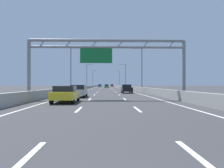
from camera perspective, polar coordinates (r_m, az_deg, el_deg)
ground_plane at (r=100.78m, az=-1.55°, el=-0.94°), size 260.00×260.00×0.00m
lane_dash_left_0 at (r=4.83m, az=-22.83°, el=-18.69°), size 0.16×3.00×0.01m
lane_dash_left_1 at (r=13.46m, az=-8.74°, el=-6.65°), size 0.16×3.00×0.01m
lane_dash_left_2 at (r=22.38m, az=-5.89°, el=-4.02°), size 0.16×3.00×0.01m
lane_dash_left_3 at (r=31.35m, az=-4.66°, el=-2.89°), size 0.16×3.00×0.01m
lane_dash_left_4 at (r=40.33m, az=-3.99°, el=-2.26°), size 0.16×3.00×0.01m
lane_dash_left_5 at (r=49.32m, az=-3.56°, el=-1.86°), size 0.16×3.00×0.01m
lane_dash_left_6 at (r=58.31m, az=-3.26°, el=-1.58°), size 0.16×3.00×0.01m
lane_dash_left_7 at (r=67.31m, az=-3.04°, el=-1.38°), size 0.16×3.00×0.01m
lane_dash_left_8 at (r=76.30m, az=-2.88°, el=-1.22°), size 0.16×3.00×0.01m
lane_dash_left_9 at (r=85.30m, az=-2.75°, el=-1.10°), size 0.16×3.00×0.01m
lane_dash_left_10 at (r=94.30m, az=-2.64°, el=-1.00°), size 0.16×3.00×0.01m
lane_dash_left_11 at (r=103.29m, az=-2.55°, el=-0.92°), size 0.16×3.00×0.01m
lane_dash_left_12 at (r=112.29m, az=-2.48°, el=-0.85°), size 0.16×3.00×0.01m
lane_dash_left_13 at (r=121.29m, az=-2.42°, el=-0.79°), size 0.16×3.00×0.01m
lane_dash_left_14 at (r=130.29m, az=-2.36°, el=-0.74°), size 0.16×3.00×0.01m
lane_dash_left_15 at (r=139.29m, az=-2.32°, el=-0.70°), size 0.16×3.00×0.01m
lane_dash_left_16 at (r=148.29m, az=-2.27°, el=-0.66°), size 0.16×3.00×0.01m
lane_dash_left_17 at (r=157.29m, az=-2.24°, el=-0.63°), size 0.16×3.00×0.01m
lane_dash_right_0 at (r=4.94m, az=22.87°, el=-18.27°), size 0.16×3.00×0.01m
lane_dash_right_1 at (r=13.50m, az=6.71°, el=-6.63°), size 0.16×3.00×0.01m
lane_dash_right_2 at (r=22.41m, az=3.36°, el=-4.01°), size 0.16×3.00×0.01m
lane_dash_right_3 at (r=31.37m, az=1.93°, el=-2.88°), size 0.16×3.00×0.01m
lane_dash_right_4 at (r=40.35m, az=1.13°, el=-2.26°), size 0.16×3.00×0.01m
lane_dash_right_5 at (r=49.33m, az=0.63°, el=-1.86°), size 0.16×3.00×0.01m
lane_dash_right_6 at (r=58.32m, az=0.28°, el=-1.58°), size 0.16×3.00×0.01m
lane_dash_right_7 at (r=67.31m, az=0.02°, el=-1.38°), size 0.16×3.00×0.01m
lane_dash_right_8 at (r=76.31m, az=-0.17°, el=-1.22°), size 0.16×3.00×0.01m
lane_dash_right_9 at (r=85.31m, az=-0.33°, el=-1.10°), size 0.16×3.00×0.01m
lane_dash_right_10 at (r=94.30m, az=-0.45°, el=-1.00°), size 0.16×3.00×0.01m
lane_dash_right_11 at (r=103.30m, az=-0.56°, el=-0.92°), size 0.16×3.00×0.01m
lane_dash_right_12 at (r=112.30m, az=-0.64°, el=-0.85°), size 0.16×3.00×0.01m
lane_dash_right_13 at (r=121.29m, az=-0.72°, el=-0.79°), size 0.16×3.00×0.01m
lane_dash_right_14 at (r=130.29m, az=-0.78°, el=-0.74°), size 0.16×3.00×0.01m
lane_dash_right_15 at (r=139.29m, az=-0.83°, el=-0.70°), size 0.16×3.00×0.01m
lane_dash_right_16 at (r=148.29m, az=-0.88°, el=-0.66°), size 0.16×3.00×0.01m
lane_dash_right_17 at (r=157.29m, az=-0.93°, el=-0.63°), size 0.16×3.00×0.01m
edge_line_left at (r=88.93m, az=-4.93°, el=-1.06°), size 0.16×176.00×0.01m
edge_line_right at (r=88.95m, az=1.84°, el=-1.06°), size 0.16×176.00×0.01m
barrier_left at (r=110.98m, az=-5.12°, el=-0.62°), size 0.45×220.00×0.95m
barrier_right at (r=111.00m, az=2.00°, el=-0.62°), size 0.45×220.00×0.95m
sign_gantry at (r=23.18m, az=-1.65°, el=8.15°), size 16.84×0.36×6.36m
streetlamp_left_mid at (r=47.49m, az=-10.53°, el=4.59°), size 2.58×0.28×9.50m
streetlamp_right_mid at (r=47.53m, az=7.61°, el=4.58°), size 2.58×0.28×9.50m
streetlamp_left_far at (r=85.85m, az=-6.53°, el=2.51°), size 2.58×0.28×9.50m
streetlamp_right_far at (r=85.87m, az=3.45°, el=2.50°), size 2.58×0.28×9.50m
streetlamp_left_distant at (r=124.41m, az=-5.01°, el=1.71°), size 2.58×0.28×9.50m
streetlamp_right_distant at (r=124.43m, az=1.87°, el=1.71°), size 2.58×0.28×9.50m
red_car at (r=136.04m, az=-0.02°, el=-0.39°), size 1.79×4.22×1.48m
silver_car at (r=26.09m, az=-8.87°, el=-1.81°), size 1.83×4.27×1.47m
blue_car at (r=117.76m, az=-3.24°, el=-0.45°), size 1.78×4.20×1.49m
yellow_car at (r=18.78m, az=-12.09°, el=-2.53°), size 1.87×4.41×1.41m
green_car at (r=96.32m, az=-1.43°, el=-0.53°), size 1.73×4.59×1.48m
white_car at (r=102.44m, az=-1.50°, el=-0.52°), size 1.89×4.69×1.41m
black_car at (r=38.03m, az=3.88°, el=-1.24°), size 1.74×4.33×1.51m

